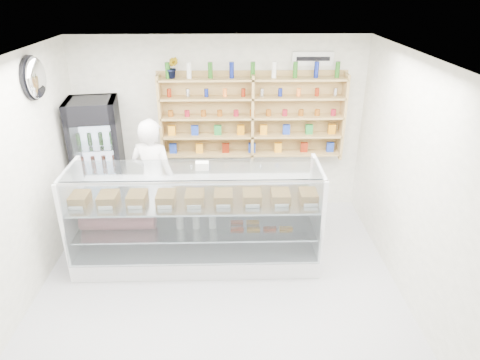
{
  "coord_description": "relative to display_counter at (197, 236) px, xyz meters",
  "views": [
    {
      "loc": [
        0.15,
        -4.01,
        3.53
      ],
      "look_at": [
        0.27,
        0.9,
        1.21
      ],
      "focal_mm": 32.0,
      "sensor_mm": 36.0,
      "label": 1
    }
  ],
  "objects": [
    {
      "name": "room",
      "position": [
        0.3,
        -0.9,
        1.02
      ],
      "size": [
        5.0,
        5.0,
        5.0
      ],
      "color": "#AAABAF",
      "rests_on": "ground"
    },
    {
      "name": "display_counter",
      "position": [
        0.0,
        0.0,
        0.0
      ],
      "size": [
        3.2,
        0.96,
        1.39
      ],
      "color": "white",
      "rests_on": "floor"
    },
    {
      "name": "shop_worker",
      "position": [
        -0.65,
        0.71,
        0.53
      ],
      "size": [
        0.76,
        0.6,
        1.81
      ],
      "primitive_type": "imported",
      "rotation": [
        0.0,
        0.0,
        2.86
      ],
      "color": "white",
      "rests_on": "floor"
    },
    {
      "name": "drinks_cooler",
      "position": [
        -1.55,
        1.15,
        0.61
      ],
      "size": [
        0.8,
        0.78,
        1.96
      ],
      "rotation": [
        0.0,
        0.0,
        0.15
      ],
      "color": "black",
      "rests_on": "floor"
    },
    {
      "name": "wall_shelving",
      "position": [
        0.8,
        1.44,
        1.22
      ],
      "size": [
        2.84,
        0.28,
        1.33
      ],
      "color": "#A3824D",
      "rests_on": "back_wall"
    },
    {
      "name": "potted_plant",
      "position": [
        -0.38,
        1.44,
        1.97
      ],
      "size": [
        0.18,
        0.15,
        0.31
      ],
      "primitive_type": "imported",
      "rotation": [
        0.0,
        0.0,
        -0.09
      ],
      "color": "#1E6626",
      "rests_on": "wall_shelving"
    },
    {
      "name": "security_mirror",
      "position": [
        -1.87,
        0.3,
        2.07
      ],
      "size": [
        0.15,
        0.5,
        0.5
      ],
      "primitive_type": "ellipsoid",
      "color": "silver",
      "rests_on": "left_wall"
    },
    {
      "name": "wall_sign",
      "position": [
        1.7,
        1.57,
        2.07
      ],
      "size": [
        0.62,
        0.03,
        0.2
      ],
      "primitive_type": "cube",
      "color": "white",
      "rests_on": "back_wall"
    }
  ]
}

